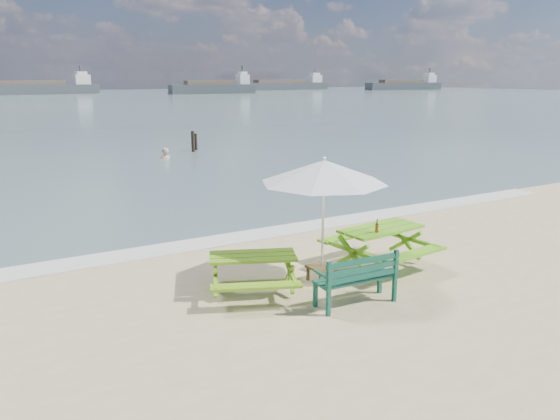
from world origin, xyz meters
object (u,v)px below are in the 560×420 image
swimmer (165,167)px  park_bench (355,289)px  side_table (322,273)px  beer_bottle (377,228)px  picnic_table_right (380,248)px  patio_umbrella (324,172)px  picnic_table_left (253,275)px

swimmer → park_bench: bearing=-98.7°
side_table → beer_bottle: bearing=-7.7°
side_table → park_bench: bearing=-95.6°
beer_bottle → picnic_table_right: bearing=36.6°
picnic_table_right → patio_umbrella: patio_umbrella is taller
picnic_table_left → park_bench: 1.85m
side_table → beer_bottle: beer_bottle is taller
picnic_table_right → patio_umbrella: (-1.51, -0.08, 1.73)m
picnic_table_left → beer_bottle: (2.61, -0.28, 0.58)m
picnic_table_right → park_bench: size_ratio=1.44×
picnic_table_right → patio_umbrella: size_ratio=0.82×
park_bench → patio_umbrella: 2.20m
picnic_table_right → beer_bottle: 0.66m
patio_umbrella → picnic_table_left: bearing=175.2°
picnic_table_right → side_table: picnic_table_right is taller
patio_umbrella → picnic_table_right: bearing=3.0°
picnic_table_left → patio_umbrella: bearing=-4.8°
beer_bottle → swimmer: 17.57m
side_table → beer_bottle: size_ratio=1.93×
park_bench → swimmer: 18.70m
park_bench → swimmer: bearing=81.3°
patio_umbrella → swimmer: (2.71, 17.29, -2.55)m
patio_umbrella → swimmer: bearing=81.1°
side_table → swimmer: (2.71, 17.29, -0.58)m
patio_umbrella → beer_bottle: bearing=-7.7°
park_bench → side_table: bearing=84.4°
picnic_table_left → picnic_table_right: size_ratio=1.02×
swimmer → side_table: bearing=-98.9°
beer_bottle → park_bench: bearing=-141.9°
picnic_table_right → beer_bottle: beer_bottle is taller
side_table → picnic_table_right: bearing=3.0°
picnic_table_left → side_table: 1.45m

